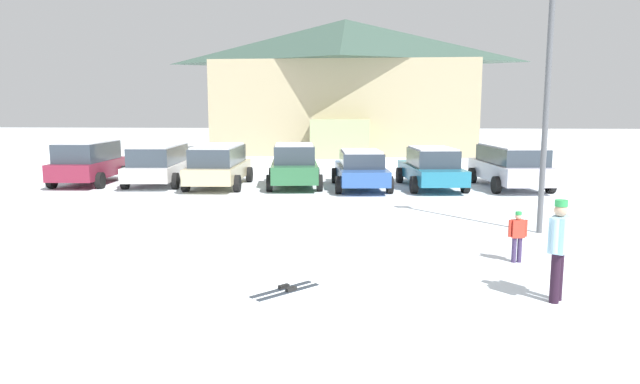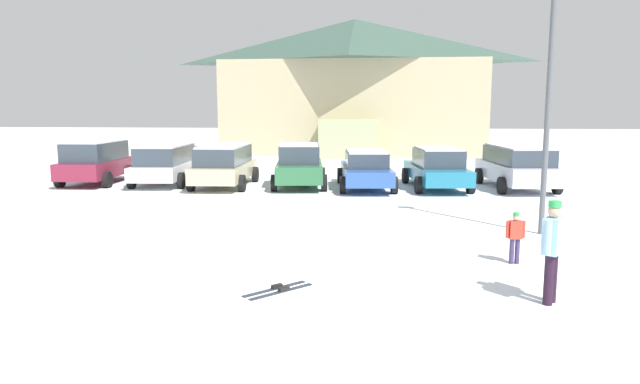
{
  "view_description": "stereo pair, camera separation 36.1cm",
  "coord_description": "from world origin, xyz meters",
  "px_view_note": "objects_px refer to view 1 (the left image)",
  "views": [
    {
      "loc": [
        1.06,
        -6.55,
        3.12
      ],
      "look_at": [
        0.17,
        7.79,
        0.98
      ],
      "focal_mm": 32.0,
      "sensor_mm": 36.0,
      "label": 1
    },
    {
      "loc": [
        1.42,
        -6.53,
        3.12
      ],
      "look_at": [
        0.17,
        7.79,
        0.98
      ],
      "focal_mm": 32.0,
      "sensor_mm": 36.0,
      "label": 2
    }
  ],
  "objects_px": {
    "parked_silver_wagon": "(510,165)",
    "lamp_post": "(547,97)",
    "parked_blue_hatchback": "(361,169)",
    "ski_lodge": "(345,86)",
    "parked_green_coupe": "(294,165)",
    "parked_beige_suv": "(219,164)",
    "skier_adult_in_blue_parka": "(559,245)",
    "parked_maroon_van": "(89,161)",
    "skier_child_in_red_jacket": "(518,234)",
    "pair_of_skis": "(286,290)",
    "parked_teal_hatchback": "(431,167)",
    "parked_white_suv": "(160,163)"
  },
  "relations": [
    {
      "from": "skier_child_in_red_jacket",
      "to": "pair_of_skis",
      "type": "bearing_deg",
      "value": -154.65
    },
    {
      "from": "pair_of_skis",
      "to": "lamp_post",
      "type": "relative_size",
      "value": 0.19
    },
    {
      "from": "lamp_post",
      "to": "skier_adult_in_blue_parka",
      "type": "bearing_deg",
      "value": -104.71
    },
    {
      "from": "parked_white_suv",
      "to": "lamp_post",
      "type": "bearing_deg",
      "value": -33.59
    },
    {
      "from": "parked_blue_hatchback",
      "to": "skier_child_in_red_jacket",
      "type": "bearing_deg",
      "value": -73.83
    },
    {
      "from": "parked_beige_suv",
      "to": "parked_green_coupe",
      "type": "bearing_deg",
      "value": 2.14
    },
    {
      "from": "parked_teal_hatchback",
      "to": "parked_blue_hatchback",
      "type": "bearing_deg",
      "value": -174.87
    },
    {
      "from": "parked_green_coupe",
      "to": "skier_adult_in_blue_parka",
      "type": "xyz_separation_m",
      "value": [
        5.66,
        -13.13,
        0.09
      ]
    },
    {
      "from": "parked_white_suv",
      "to": "parked_silver_wagon",
      "type": "relative_size",
      "value": 0.98
    },
    {
      "from": "parked_green_coupe",
      "to": "lamp_post",
      "type": "relative_size",
      "value": 0.71
    },
    {
      "from": "parked_maroon_van",
      "to": "skier_child_in_red_jacket",
      "type": "distance_m",
      "value": 17.96
    },
    {
      "from": "ski_lodge",
      "to": "parked_blue_hatchback",
      "type": "relative_size",
      "value": 3.66
    },
    {
      "from": "parked_white_suv",
      "to": "skier_adult_in_blue_parka",
      "type": "relative_size",
      "value": 2.91
    },
    {
      "from": "lamp_post",
      "to": "parked_teal_hatchback",
      "type": "bearing_deg",
      "value": 101.86
    },
    {
      "from": "parked_silver_wagon",
      "to": "pair_of_skis",
      "type": "distance_m",
      "value": 15.01
    },
    {
      "from": "parked_silver_wagon",
      "to": "skier_child_in_red_jacket",
      "type": "height_order",
      "value": "parked_silver_wagon"
    },
    {
      "from": "parked_maroon_van",
      "to": "skier_adult_in_blue_parka",
      "type": "distance_m",
      "value": 19.48
    },
    {
      "from": "parked_green_coupe",
      "to": "parked_silver_wagon",
      "type": "distance_m",
      "value": 8.43
    },
    {
      "from": "parked_silver_wagon",
      "to": "lamp_post",
      "type": "relative_size",
      "value": 0.82
    },
    {
      "from": "pair_of_skis",
      "to": "lamp_post",
      "type": "bearing_deg",
      "value": 40.58
    },
    {
      "from": "parked_white_suv",
      "to": "parked_teal_hatchback",
      "type": "relative_size",
      "value": 0.99
    },
    {
      "from": "ski_lodge",
      "to": "parked_green_coupe",
      "type": "bearing_deg",
      "value": -95.2
    },
    {
      "from": "parked_white_suv",
      "to": "parked_blue_hatchback",
      "type": "xyz_separation_m",
      "value": [
        8.19,
        -0.65,
        -0.11
      ]
    },
    {
      "from": "parked_beige_suv",
      "to": "skier_child_in_red_jacket",
      "type": "xyz_separation_m",
      "value": [
        8.67,
        -10.66,
        -0.3
      ]
    },
    {
      "from": "ski_lodge",
      "to": "parked_beige_suv",
      "type": "relative_size",
      "value": 3.84
    },
    {
      "from": "parked_white_suv",
      "to": "parked_teal_hatchback",
      "type": "distance_m",
      "value": 10.94
    },
    {
      "from": "parked_beige_suv",
      "to": "parked_teal_hatchback",
      "type": "height_order",
      "value": "parked_beige_suv"
    },
    {
      "from": "ski_lodge",
      "to": "parked_teal_hatchback",
      "type": "relative_size",
      "value": 3.66
    },
    {
      "from": "parked_green_coupe",
      "to": "skier_adult_in_blue_parka",
      "type": "height_order",
      "value": "parked_green_coupe"
    },
    {
      "from": "skier_child_in_red_jacket",
      "to": "pair_of_skis",
      "type": "height_order",
      "value": "skier_child_in_red_jacket"
    },
    {
      "from": "parked_silver_wagon",
      "to": "parked_beige_suv",
      "type": "bearing_deg",
      "value": -178.13
    },
    {
      "from": "ski_lodge",
      "to": "skier_adult_in_blue_parka",
      "type": "relative_size",
      "value": 10.8
    },
    {
      "from": "skier_adult_in_blue_parka",
      "to": "pair_of_skis",
      "type": "relative_size",
      "value": 1.47
    },
    {
      "from": "skier_adult_in_blue_parka",
      "to": "pair_of_skis",
      "type": "height_order",
      "value": "skier_adult_in_blue_parka"
    },
    {
      "from": "parked_blue_hatchback",
      "to": "lamp_post",
      "type": "xyz_separation_m",
      "value": [
        4.42,
        -7.73,
        2.6
      ]
    },
    {
      "from": "ski_lodge",
      "to": "parked_green_coupe",
      "type": "relative_size",
      "value": 4.21
    },
    {
      "from": "skier_child_in_red_jacket",
      "to": "parked_green_coupe",
      "type": "bearing_deg",
      "value": 117.81
    },
    {
      "from": "lamp_post",
      "to": "pair_of_skis",
      "type": "bearing_deg",
      "value": -139.42
    },
    {
      "from": "ski_lodge",
      "to": "lamp_post",
      "type": "relative_size",
      "value": 2.99
    },
    {
      "from": "parked_silver_wagon",
      "to": "ski_lodge",
      "type": "bearing_deg",
      "value": 110.93
    },
    {
      "from": "ski_lodge",
      "to": "parked_green_coupe",
      "type": "distance_m",
      "value": 18.46
    },
    {
      "from": "parked_maroon_van",
      "to": "parked_blue_hatchback",
      "type": "height_order",
      "value": "parked_maroon_van"
    },
    {
      "from": "parked_maroon_van",
      "to": "parked_beige_suv",
      "type": "relative_size",
      "value": 0.89
    },
    {
      "from": "parked_beige_suv",
      "to": "lamp_post",
      "type": "xyz_separation_m",
      "value": [
        10.02,
        -7.8,
        2.47
      ]
    },
    {
      "from": "parked_green_coupe",
      "to": "parked_beige_suv",
      "type": "bearing_deg",
      "value": -177.86
    },
    {
      "from": "parked_beige_suv",
      "to": "pair_of_skis",
      "type": "bearing_deg",
      "value": -71.76
    },
    {
      "from": "parked_beige_suv",
      "to": "parked_silver_wagon",
      "type": "bearing_deg",
      "value": 1.87
    },
    {
      "from": "parked_silver_wagon",
      "to": "parked_maroon_van",
      "type": "bearing_deg",
      "value": 179.92
    },
    {
      "from": "parked_teal_hatchback",
      "to": "skier_child_in_red_jacket",
      "type": "distance_m",
      "value": 10.85
    },
    {
      "from": "pair_of_skis",
      "to": "skier_adult_in_blue_parka",
      "type": "bearing_deg",
      "value": -3.21
    }
  ]
}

